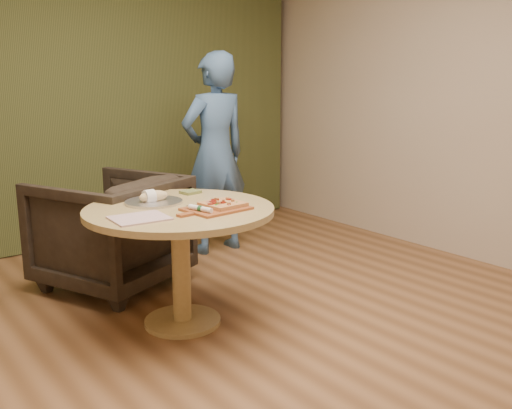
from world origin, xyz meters
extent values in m
cube|color=brown|center=(0.00, 0.00, -0.01)|extent=(5.00, 6.00, 0.02)
cube|color=#C0AD91|center=(0.00, 3.01, 1.40)|extent=(5.00, 0.02, 2.80)
cube|color=#363E1C|center=(0.00, 2.90, 1.40)|extent=(4.80, 0.14, 2.78)
cylinder|color=tan|center=(-0.12, 0.76, 0.01)|extent=(0.48, 0.48, 0.03)
cylinder|color=tan|center=(-0.12, 0.76, 0.35)|extent=(0.11, 0.11, 0.68)
cylinder|color=tan|center=(-0.12, 0.76, 0.73)|extent=(1.14, 1.14, 0.04)
cube|color=#9A4E27|center=(0.02, 0.57, 0.76)|extent=(0.37, 0.31, 0.01)
cube|color=#9A4E27|center=(-0.20, 0.55, 0.76)|extent=(0.10, 0.06, 0.01)
cube|color=tan|center=(0.07, 0.58, 0.78)|extent=(0.24, 0.24, 0.02)
cylinder|color=#680E03|center=(0.07, 0.66, 0.79)|extent=(0.05, 0.05, 0.00)
cylinder|color=#680E03|center=(0.03, 0.63, 0.79)|extent=(0.04, 0.04, 0.00)
cylinder|color=#680E03|center=(0.15, 0.62, 0.79)|extent=(0.04, 0.04, 0.00)
cylinder|color=#680E03|center=(-0.01, 0.58, 0.79)|extent=(0.04, 0.04, 0.00)
cylinder|color=#680E03|center=(0.07, 0.57, 0.79)|extent=(0.05, 0.05, 0.00)
cylinder|color=#680E03|center=(0.03, 0.58, 0.79)|extent=(0.06, 0.06, 0.00)
cube|color=#B67944|center=(0.03, 0.56, 0.79)|extent=(0.03, 0.03, 0.01)
cube|color=#B67944|center=(0.04, 0.59, 0.79)|extent=(0.02, 0.02, 0.01)
cube|color=#B67944|center=(0.13, 0.56, 0.79)|extent=(0.02, 0.02, 0.01)
cube|color=#B67944|center=(0.08, 0.66, 0.79)|extent=(0.02, 0.02, 0.01)
cube|color=#B67944|center=(0.14, 0.63, 0.79)|extent=(0.03, 0.03, 0.01)
cube|color=#B67944|center=(0.09, 0.59, 0.79)|extent=(0.02, 0.02, 0.01)
cube|color=#B67944|center=(0.07, 0.50, 0.79)|extent=(0.02, 0.02, 0.01)
cube|color=#2A7F21|center=(0.08, 0.56, 0.79)|extent=(0.01, 0.01, 0.00)
cube|color=#2A7F21|center=(0.00, 0.55, 0.79)|extent=(0.01, 0.01, 0.00)
cube|color=#2A7F21|center=(0.09, 0.56, 0.79)|extent=(0.01, 0.01, 0.00)
cube|color=#2A7F21|center=(0.02, 0.55, 0.79)|extent=(0.01, 0.01, 0.00)
cube|color=#2A7F21|center=(0.04, 0.57, 0.79)|extent=(0.01, 0.01, 0.00)
cube|color=#2A7F21|center=(0.00, 0.54, 0.79)|extent=(0.01, 0.01, 0.00)
cube|color=#2A7F21|center=(0.15, 0.64, 0.79)|extent=(0.01, 0.01, 0.00)
cube|color=#2A7F21|center=(0.14, 0.53, 0.79)|extent=(0.01, 0.01, 0.00)
cube|color=#914E64|center=(0.01, 0.63, 0.79)|extent=(0.03, 0.01, 0.00)
cube|color=#914E64|center=(0.07, 0.50, 0.79)|extent=(0.03, 0.02, 0.00)
cube|color=#914E64|center=(0.10, 0.54, 0.79)|extent=(0.02, 0.03, 0.00)
cylinder|color=white|center=(-0.10, 0.54, 0.78)|extent=(0.07, 0.17, 0.03)
cylinder|color=#194C26|center=(-0.10, 0.54, 0.78)|extent=(0.04, 0.03, 0.03)
cube|color=silver|center=(-0.12, 0.64, 0.78)|extent=(0.02, 0.04, 0.00)
cube|color=white|center=(-0.44, 0.64, 0.76)|extent=(0.32, 0.27, 0.01)
cylinder|color=silver|center=(-0.18, 0.96, 0.75)|extent=(0.35, 0.35, 0.01)
cylinder|color=silver|center=(-0.18, 0.96, 0.76)|extent=(0.36, 0.36, 0.02)
ellipsoid|color=#DDC387|center=(-0.18, 0.96, 0.79)|extent=(0.19, 0.08, 0.07)
cylinder|color=white|center=(-0.21, 0.96, 0.79)|extent=(0.06, 0.09, 0.09)
cube|color=#505C29|center=(0.15, 1.08, 0.76)|extent=(0.13, 0.12, 0.02)
imported|color=black|center=(-0.18, 1.66, 0.46)|extent=(1.14, 1.11, 0.91)
imported|color=#3F618A|center=(0.92, 1.93, 0.86)|extent=(0.63, 0.42, 1.73)
camera|label=1|loc=(-1.78, -2.17, 1.52)|focal=40.00mm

